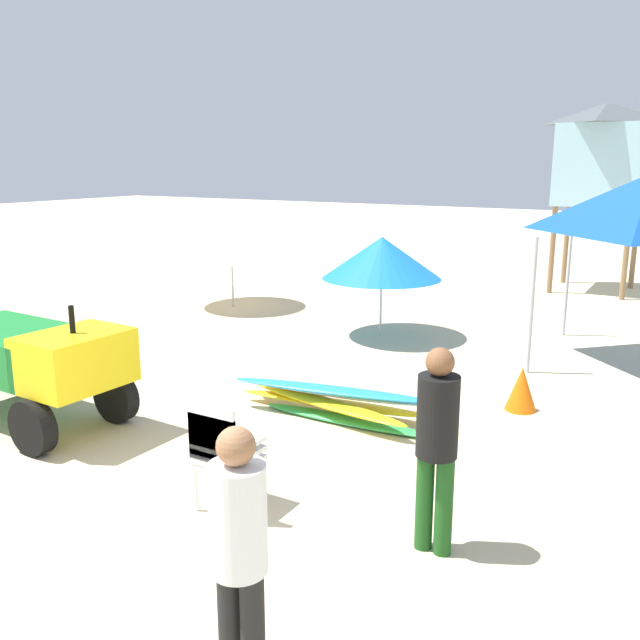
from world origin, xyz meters
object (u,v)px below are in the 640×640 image
object	(u,v)px
stacked_plastic_chairs	(222,447)
surfboard_pile	(335,401)
utility_cart	(30,359)
traffic_cone_far	(522,389)
beach_umbrella_mid	(231,241)
lifeguard_near_left	(239,547)
beach_umbrella_left	(382,258)
lifeguard_tower	(603,154)
lifeguard_near_center	(437,437)

from	to	relation	value
stacked_plastic_chairs	surfboard_pile	bearing A→B (deg)	95.77
utility_cart	traffic_cone_far	xyz separation A→B (m)	(4.78, 3.31, -0.51)
utility_cart	stacked_plastic_chairs	xyz separation A→B (m)	(3.19, -0.52, -0.18)
traffic_cone_far	utility_cart	bearing A→B (deg)	-145.31
stacked_plastic_chairs	beach_umbrella_mid	world-z (taller)	beach_umbrella_mid
surfboard_pile	traffic_cone_far	world-z (taller)	traffic_cone_far
utility_cart	beach_umbrella_mid	bearing A→B (deg)	107.54
lifeguard_near_left	beach_umbrella_left	distance (m)	8.35
stacked_plastic_chairs	surfboard_pile	size ratio (longest dim) A/B	0.39
surfboard_pile	beach_umbrella_mid	distance (m)	6.76
surfboard_pile	beach_umbrella_left	size ratio (longest dim) A/B	1.28
stacked_plastic_chairs	lifeguard_near_left	distance (m)	2.15
lifeguard_near_left	traffic_cone_far	world-z (taller)	lifeguard_near_left
beach_umbrella_mid	lifeguard_tower	bearing A→B (deg)	42.78
traffic_cone_far	beach_umbrella_left	bearing A→B (deg)	141.86
stacked_plastic_chairs	lifeguard_near_left	world-z (taller)	lifeguard_near_left
stacked_plastic_chairs	traffic_cone_far	xyz separation A→B (m)	(1.59, 3.83, -0.33)
surfboard_pile	beach_umbrella_left	world-z (taller)	beach_umbrella_left
traffic_cone_far	lifeguard_tower	bearing A→B (deg)	94.09
beach_umbrella_left	lifeguard_near_center	bearing A→B (deg)	-60.93
lifeguard_near_center	lifeguard_tower	xyz separation A→B (m)	(-0.84, 12.25, 2.17)
beach_umbrella_mid	stacked_plastic_chairs	bearing A→B (deg)	-52.99
surfboard_pile	lifeguard_tower	size ratio (longest dim) A/B	0.62
traffic_cone_far	surfboard_pile	bearing A→B (deg)	-143.10
beach_umbrella_left	traffic_cone_far	bearing A→B (deg)	-38.14
lifeguard_near_left	beach_umbrella_left	bearing A→B (deg)	110.11
stacked_plastic_chairs	beach_umbrella_left	world-z (taller)	beach_umbrella_left
surfboard_pile	traffic_cone_far	size ratio (longest dim) A/B	4.76
surfboard_pile	lifeguard_near_left	world-z (taller)	lifeguard_near_left
lifeguard_near_left	lifeguard_near_center	world-z (taller)	lifeguard_near_center
surfboard_pile	lifeguard_near_center	world-z (taller)	lifeguard_near_center
utility_cart	lifeguard_near_left	distance (m)	5.06
lifeguard_tower	lifeguard_near_left	bearing A→B (deg)	-88.24
lifeguard_near_left	lifeguard_tower	bearing A→B (deg)	91.76
utility_cart	lifeguard_tower	size ratio (longest dim) A/B	0.61
surfboard_pile	lifeguard_tower	world-z (taller)	lifeguard_tower
lifeguard_near_left	beach_umbrella_left	xyz separation A→B (m)	(-2.87, 7.83, 0.44)
stacked_plastic_chairs	lifeguard_near_center	size ratio (longest dim) A/B	0.61
utility_cart	beach_umbrella_left	bearing A→B (deg)	73.21
stacked_plastic_chairs	beach_umbrella_left	size ratio (longest dim) A/B	0.50
stacked_plastic_chairs	lifeguard_tower	world-z (taller)	lifeguard_tower
beach_umbrella_mid	traffic_cone_far	size ratio (longest dim) A/B	3.88
utility_cart	beach_umbrella_mid	size ratio (longest dim) A/B	1.22
utility_cart	lifeguard_tower	bearing A→B (deg)	71.04
lifeguard_tower	beach_umbrella_mid	world-z (taller)	lifeguard_tower
beach_umbrella_left	surfboard_pile	bearing A→B (deg)	-72.18
surfboard_pile	lifeguard_tower	bearing A→B (deg)	83.18
beach_umbrella_mid	lifeguard_near_left	bearing A→B (deg)	-52.15
lifeguard_tower	traffic_cone_far	size ratio (longest dim) A/B	7.72
traffic_cone_far	stacked_plastic_chairs	bearing A→B (deg)	-112.60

